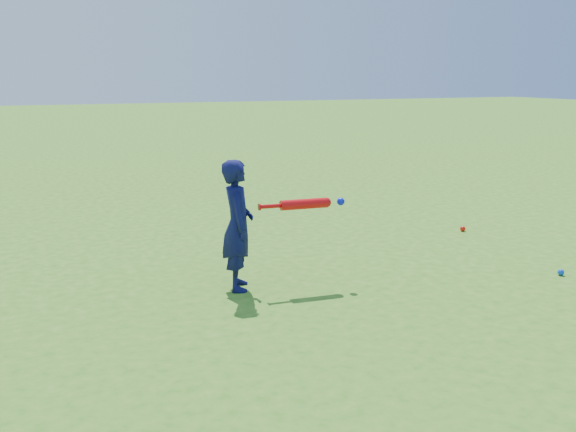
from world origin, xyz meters
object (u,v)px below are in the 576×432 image
Objects in this scene: ground_ball_red at (463,229)px; bat_swing at (308,204)px; ground_ball_blue at (561,272)px; child at (238,225)px.

ground_ball_red is 3.08m from bat_swing.
ground_ball_blue is (-0.28, -1.93, -0.00)m from ground_ball_red.
ground_ball_red is (3.44, 1.01, -0.59)m from child.
bat_swing is (0.67, -0.11, 0.17)m from child.
child reaches higher than bat_swing.
ground_ball_red is 0.08× the size of bat_swing.
bat_swing is at bearing -157.98° from ground_ball_red.
ground_ball_blue is at bearing -98.23° from ground_ball_red.
child is 17.69× the size of ground_ball_red.
ground_ball_blue is at bearing -13.40° from bat_swing.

